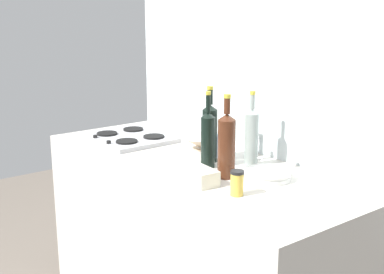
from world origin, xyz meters
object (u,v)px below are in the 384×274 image
at_px(wine_bottle_mid_left, 208,139).
at_px(butter_dish, 201,177).
at_px(stovetop_hob, 130,138).
at_px(wine_bottle_leftmost, 226,144).
at_px(wine_bottle_mid_right, 210,132).
at_px(wine_bottle_rightmost, 251,136).
at_px(plate_stack, 268,175).
at_px(condiment_jar_front, 237,183).
at_px(mixing_bowl, 201,143).
at_px(utensil_crock, 225,144).

distance_m(wine_bottle_mid_left, butter_dish, 0.26).
xyz_separation_m(stovetop_hob, wine_bottle_leftmost, (0.82, -0.00, 0.14)).
bearing_deg(wine_bottle_mid_right, wine_bottle_leftmost, -22.42).
distance_m(wine_bottle_leftmost, wine_bottle_rightmost, 0.22).
xyz_separation_m(plate_stack, condiment_jar_front, (0.07, -0.24, 0.03)).
bearing_deg(wine_bottle_leftmost, wine_bottle_mid_left, 169.58).
height_order(stovetop_hob, wine_bottle_mid_right, wine_bottle_mid_right).
height_order(plate_stack, wine_bottle_leftmost, wine_bottle_leftmost).
bearing_deg(mixing_bowl, plate_stack, -6.65).
xyz_separation_m(wine_bottle_mid_right, utensil_crock, (-0.02, 0.11, -0.08)).
distance_m(stovetop_hob, mixing_bowl, 0.44).
bearing_deg(wine_bottle_mid_left, wine_bottle_mid_right, 135.20).
height_order(mixing_bowl, utensil_crock, utensil_crock).
height_order(wine_bottle_leftmost, mixing_bowl, wine_bottle_leftmost).
xyz_separation_m(wine_bottle_mid_left, wine_bottle_rightmost, (0.10, 0.18, 0.00)).
relative_size(wine_bottle_mid_left, wine_bottle_mid_right, 0.97).
bearing_deg(wine_bottle_mid_right, wine_bottle_rightmost, 34.07).
bearing_deg(wine_bottle_leftmost, wine_bottle_mid_right, 157.58).
bearing_deg(plate_stack, wine_bottle_mid_right, -174.62).
bearing_deg(wine_bottle_mid_left, mixing_bowl, 147.70).
xyz_separation_m(stovetop_hob, plate_stack, (0.94, 0.13, 0.01)).
bearing_deg(utensil_crock, plate_stack, -12.22).
xyz_separation_m(wine_bottle_rightmost, condiment_jar_front, (0.25, -0.32, -0.09)).
bearing_deg(condiment_jar_front, mixing_bowl, 153.69).
bearing_deg(wine_bottle_mid_right, butter_dish, -45.38).
relative_size(wine_bottle_mid_right, butter_dish, 2.51).
bearing_deg(mixing_bowl, condiment_jar_front, -26.31).
distance_m(wine_bottle_leftmost, wine_bottle_mid_left, 0.17).
distance_m(mixing_bowl, utensil_crock, 0.18).
bearing_deg(utensil_crock, butter_dish, -54.37).
relative_size(stovetop_hob, wine_bottle_mid_right, 1.20).
xyz_separation_m(plate_stack, wine_bottle_mid_right, (-0.36, -0.03, 0.13)).
relative_size(wine_bottle_mid_left, mixing_bowl, 1.73).
distance_m(stovetop_hob, wine_bottle_mid_left, 0.67).
height_order(butter_dish, utensil_crock, utensil_crock).
xyz_separation_m(wine_bottle_rightmost, utensil_crock, (-0.19, 0.00, -0.08)).
height_order(plate_stack, wine_bottle_mid_right, wine_bottle_mid_right).
distance_m(plate_stack, wine_bottle_mid_right, 0.38).
distance_m(wine_bottle_leftmost, condiment_jar_front, 0.24).
distance_m(wine_bottle_leftmost, mixing_bowl, 0.48).
height_order(plate_stack, utensil_crock, utensil_crock).
xyz_separation_m(butter_dish, condiment_jar_front, (0.19, 0.03, 0.02)).
xyz_separation_m(stovetop_hob, utensil_crock, (0.57, 0.21, 0.05)).
xyz_separation_m(wine_bottle_leftmost, mixing_bowl, (-0.42, 0.19, -0.11)).
bearing_deg(wine_bottle_leftmost, plate_stack, 45.40).
bearing_deg(condiment_jar_front, wine_bottle_mid_right, 154.01).
bearing_deg(stovetop_hob, wine_bottle_mid_right, 9.15).
bearing_deg(wine_bottle_leftmost, utensil_crock, 139.81).
bearing_deg(wine_bottle_mid_right, utensil_crock, 99.05).
relative_size(stovetop_hob, wine_bottle_leftmost, 1.20).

